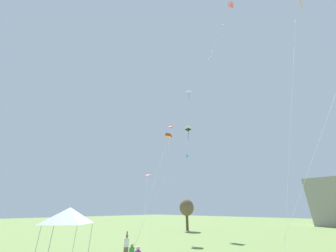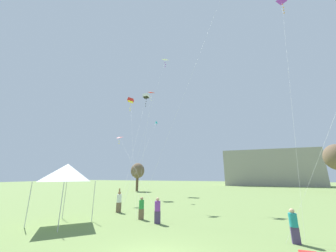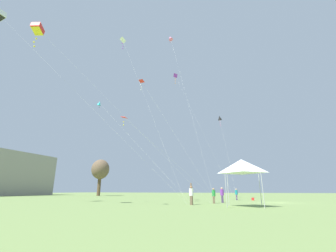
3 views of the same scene
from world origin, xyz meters
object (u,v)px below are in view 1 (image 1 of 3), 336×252
Objects in this scene: person_white_shirt at (126,245)px; kite_white_delta_6 at (188,92)px; kite_pink_diamond_1 at (231,3)px; kite_red_delta_5 at (147,176)px; kite_red_delta_4 at (171,128)px; kite_cyan_diamond_7 at (187,156)px; festival_tent at (69,215)px; kite_white_box_3 at (188,128)px; kite_red_box_8 at (169,136)px.

person_white_shirt is 0.09× the size of kite_white_delta_6.
kite_red_delta_5 is (-15.70, -0.12, -20.79)m from kite_pink_diamond_1.
kite_cyan_diamond_7 is (-1.34, 5.01, -2.78)m from kite_red_delta_4.
kite_red_delta_4 is at bearing -75.05° from kite_cyan_diamond_7.
festival_tent is 15.56m from kite_red_delta_4.
kite_white_box_3 is (-19.80, 15.46, -7.46)m from kite_pink_diamond_1.
kite_pink_diamond_1 reaches higher than kite_cyan_diamond_7.
kite_red_delta_5 is (-4.22, 5.55, 7.24)m from person_white_shirt.
kite_red_box_8 reaches higher than kite_cyan_diamond_7.
festival_tent is 0.19× the size of kite_white_box_3.
festival_tent is 23.41m from kite_white_delta_6.
kite_red_delta_4 is at bearing -122.22° from person_white_shirt.
kite_pink_diamond_1 is 13.35m from kite_white_delta_6.
kite_white_delta_6 is at bearing -125.96° from person_white_shirt.
kite_red_delta_4 reaches higher than festival_tent.
festival_tent is at bearing -140.06° from kite_pink_diamond_1.
kite_red_delta_4 is (1.53, 10.97, 10.93)m from festival_tent.
person_white_shirt is at bearing -68.53° from kite_white_box_3.
kite_white_box_3 is 2.22× the size of kite_red_delta_5.
kite_red_delta_4 is 0.66× the size of kite_white_delta_6.
person_white_shirt is at bearing -153.73° from kite_pink_diamond_1.
kite_cyan_diamond_7 is at bearing -114.31° from person_white_shirt.
kite_white_box_3 is at bearing 128.31° from kite_white_delta_6.
kite_pink_diamond_1 is at bearing -1.25° from kite_red_delta_4.
kite_white_delta_6 is 1.21× the size of kite_red_box_8.
kite_red_box_8 reaches higher than person_white_shirt.
festival_tent is 0.28× the size of kite_red_delta_4.
kite_red_box_8 is at bearing 156.34° from kite_pink_diamond_1.
kite_pink_diamond_1 is at bearing 39.94° from festival_tent.
kite_red_delta_5 is 0.54× the size of kite_red_box_8.
kite_red_delta_4 reaches higher than person_white_shirt.
kite_red_box_8 is at bearing -90.24° from person_white_shirt.
kite_cyan_diamond_7 is 0.66× the size of kite_red_box_8.
kite_red_delta_4 is 8.16m from kite_white_delta_6.
kite_red_box_8 is (-6.94, 19.37, 14.31)m from festival_tent.
kite_white_delta_6 is (-10.54, 3.74, -7.29)m from kite_pink_diamond_1.
kite_red_delta_4 is (-11.28, 0.25, -14.62)m from kite_pink_diamond_1.
kite_red_box_8 is (-8.47, 8.41, 3.38)m from kite_red_delta_4.
kite_red_delta_4 is (0.21, 5.91, 13.41)m from person_white_shirt.
kite_red_box_8 is (-19.75, 8.65, -11.24)m from kite_pink_diamond_1.
person_white_shirt is at bearing -84.09° from kite_cyan_diamond_7.
kite_red_delta_4 is at bearing -44.79° from kite_red_box_8.
festival_tent is 0.22× the size of kite_red_box_8.
person_white_shirt is 0.07× the size of kite_pink_diamond_1.
kite_white_box_3 reaches higher than festival_tent.
kite_white_delta_6 reaches higher than festival_tent.
kite_white_box_3 is (-6.99, 26.18, 18.09)m from festival_tent.
kite_pink_diamond_1 is at bearing -37.99° from kite_white_box_3.
kite_white_delta_6 is at bearing -28.06° from kite_red_box_8.
kite_cyan_diamond_7 is (-1.13, 10.92, 10.63)m from person_white_shirt.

